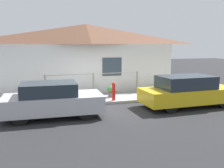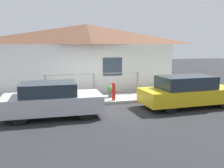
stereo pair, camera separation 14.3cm
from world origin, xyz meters
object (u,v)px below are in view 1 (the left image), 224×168
at_px(car_right, 188,91).
at_px(fire_hydrant, 114,91).
at_px(car_left, 52,100).
at_px(potted_plant_near_hydrant, 111,91).

relative_size(car_right, fire_hydrant, 4.96).
bearing_deg(car_left, fire_hydrant, 29.69).
bearing_deg(car_right, potted_plant_near_hydrant, 139.17).
height_order(car_left, potted_plant_near_hydrant, car_left).
height_order(car_left, car_right, car_right).
distance_m(car_left, car_right, 5.82).
bearing_deg(fire_hydrant, car_right, -27.90).
relative_size(car_left, potted_plant_near_hydrant, 6.53).
height_order(car_right, fire_hydrant, car_right).
bearing_deg(fire_hydrant, potted_plant_near_hydrant, 82.40).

